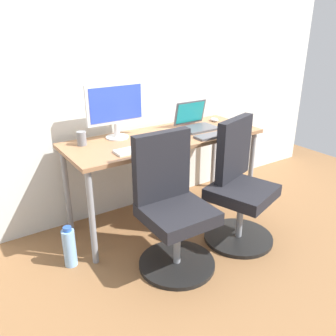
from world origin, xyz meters
name	(u,v)px	position (x,y,z in m)	size (l,w,h in m)	color
ground_plane	(165,217)	(0.00, 0.00, 0.00)	(5.28, 5.28, 0.00)	brown
back_wall	(139,61)	(0.00, 0.39, 1.30)	(4.40, 0.04, 2.60)	silver
desk	(165,145)	(0.00, 0.00, 0.68)	(1.63, 0.62, 0.75)	#996B47
office_chair_left	(172,209)	(-0.30, -0.55, 0.42)	(0.54, 0.54, 0.94)	black
office_chair_right	(238,188)	(0.32, -0.55, 0.42)	(0.55, 0.55, 0.94)	black
water_bottle_on_floor	(69,247)	(-0.92, -0.19, 0.15)	(0.09, 0.09, 0.31)	#8CBFF2
desktop_monitor	(116,107)	(-0.34, 0.17, 1.00)	(0.48, 0.18, 0.43)	silver
open_laptop	(195,122)	(0.35, 0.05, 0.81)	(0.31, 0.27, 0.22)	#4C4C51
keyboard_by_monitor	(138,149)	(-0.35, -0.18, 0.76)	(0.34, 0.12, 0.02)	silver
keyboard_by_laptop	(214,135)	(0.33, -0.23, 0.76)	(0.34, 0.12, 0.02)	#515156
mouse_by_monitor	(214,120)	(0.64, 0.13, 0.77)	(0.06, 0.10, 0.03)	silver
mouse_by_laptop	(183,140)	(0.03, -0.20, 0.77)	(0.06, 0.10, 0.03)	silver
coffee_mug	(186,118)	(0.38, 0.23, 0.80)	(0.08, 0.08, 0.09)	purple
pen_cup	(82,138)	(-0.64, 0.15, 0.80)	(0.07, 0.07, 0.10)	slate
phone_near_monitor	(236,129)	(0.62, -0.18, 0.76)	(0.07, 0.14, 0.01)	black
phone_near_laptop	(176,133)	(0.11, 0.00, 0.76)	(0.07, 0.14, 0.01)	black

